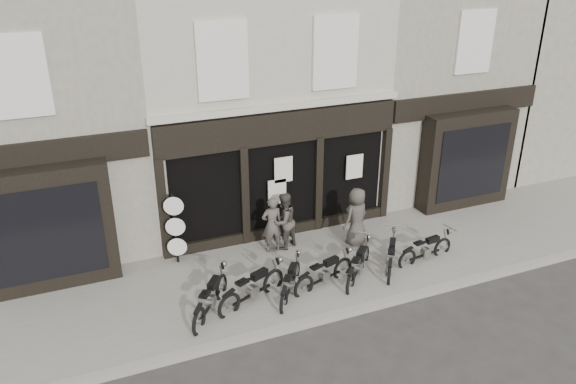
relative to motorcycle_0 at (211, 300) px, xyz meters
name	(u,v)px	position (x,y,z in m)	size (l,w,h in m)	color
ground_plane	(324,288)	(2.99, -0.01, -0.40)	(90.00, 90.00, 0.00)	#2D2B28
pavement	(310,269)	(2.99, 0.89, -0.34)	(30.00, 4.20, 0.12)	slate
kerb	(348,312)	(2.99, -1.26, -0.33)	(30.00, 0.25, 0.13)	gray
central_building	(246,83)	(2.99, 5.94, 3.68)	(7.30, 6.22, 8.34)	#B2AD99
neighbour_left	(30,104)	(-3.36, 5.89, 3.64)	(5.60, 6.73, 8.34)	gray
neighbour_right	(415,69)	(9.34, 5.89, 3.64)	(5.60, 6.73, 8.34)	gray
motorcycle_0	(211,300)	(0.00, 0.00, 0.00)	(1.46, 1.81, 1.01)	black
motorcycle_1	(253,290)	(1.05, 0.01, 0.01)	(2.00, 1.13, 1.02)	black
motorcycle_2	(290,284)	(2.03, -0.04, -0.03)	(1.34, 1.67, 0.93)	black
motorcycle_3	(324,275)	(2.99, 0.00, -0.02)	(1.92, 0.86, 0.95)	black
motorcycle_4	(358,267)	(3.98, 0.02, -0.02)	(1.58, 1.59, 0.97)	black
motorcycle_5	(391,258)	(5.02, 0.08, -0.02)	(1.35, 1.72, 0.95)	black
motorcycle_6	(426,251)	(6.11, 0.04, -0.04)	(1.90, 0.55, 0.91)	black
man_left	(272,225)	(2.37, 2.12, 0.55)	(0.60, 0.40, 1.65)	#49443C
man_centre	(284,221)	(2.75, 2.16, 0.56)	(0.82, 0.64, 1.68)	#433C36
man_right	(356,217)	(4.76, 1.59, 0.58)	(0.84, 0.55, 1.72)	#413D36
advert_sign_post	(176,232)	(-0.25, 2.50, 0.65)	(0.51, 0.34, 2.16)	black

